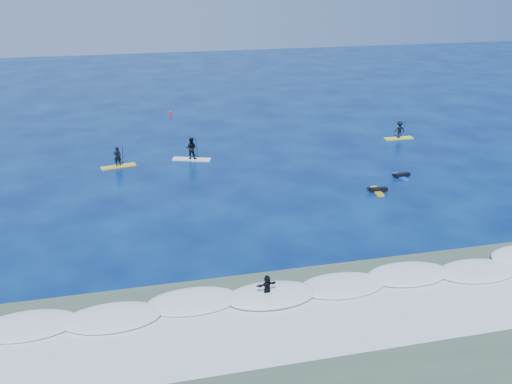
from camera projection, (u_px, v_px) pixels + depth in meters
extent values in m
plane|color=#031145|center=(275.00, 215.00, 39.49)|extent=(160.00, 160.00, 0.00)
cube|color=#3C5242|center=(353.00, 333.00, 26.86)|extent=(90.00, 13.00, 0.01)
cube|color=white|center=(324.00, 289.00, 30.47)|extent=(40.00, 6.00, 0.30)
cube|color=silver|center=(345.00, 321.00, 27.76)|extent=(34.00, 5.00, 0.02)
cube|color=yellow|center=(118.00, 166.00, 48.79)|extent=(3.03, 1.35, 0.10)
imported|color=black|center=(117.00, 156.00, 48.46)|extent=(0.69, 0.53, 1.69)
cylinder|color=black|center=(123.00, 156.00, 48.66)|extent=(0.19, 0.67, 1.97)
cube|color=black|center=(124.00, 167.00, 49.01)|extent=(0.12, 0.03, 0.29)
cube|color=white|center=(192.00, 159.00, 50.56)|extent=(3.46, 2.00, 0.11)
imported|color=black|center=(191.00, 148.00, 50.18)|extent=(1.15, 1.03, 1.95)
cylinder|color=black|center=(197.00, 149.00, 50.15)|extent=(0.32, 0.75, 2.27)
cube|color=black|center=(197.00, 161.00, 50.55)|extent=(0.14, 0.03, 0.34)
cube|color=#F8FF1B|center=(399.00, 138.00, 56.66)|extent=(2.89, 0.74, 0.10)
imported|color=black|center=(399.00, 130.00, 56.33)|extent=(1.08, 0.62, 1.66)
cylinder|color=black|center=(403.00, 130.00, 56.44)|extent=(0.05, 0.67, 1.94)
cube|color=black|center=(402.00, 139.00, 56.78)|extent=(0.12, 0.03, 0.29)
cube|color=gold|center=(377.00, 191.00, 43.44)|extent=(0.79, 2.07, 0.10)
cube|color=black|center=(378.00, 189.00, 43.39)|extent=(1.43, 0.54, 0.23)
sphere|color=black|center=(368.00, 188.00, 43.28)|extent=(0.23, 0.23, 0.23)
cube|color=blue|center=(401.00, 177.00, 46.40)|extent=(0.68, 2.05, 0.10)
cube|color=black|center=(402.00, 175.00, 46.36)|extent=(1.42, 0.46, 0.23)
sphere|color=black|center=(393.00, 175.00, 46.11)|extent=(0.23, 0.23, 0.23)
cube|color=white|center=(267.00, 297.00, 29.38)|extent=(1.86, 0.78, 0.09)
imported|color=black|center=(267.00, 286.00, 29.13)|extent=(1.17, 0.53, 1.21)
cylinder|color=red|center=(170.00, 114.00, 65.12)|extent=(0.29, 0.29, 0.47)
cone|color=red|center=(170.00, 111.00, 64.99)|extent=(0.21, 0.21, 0.23)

